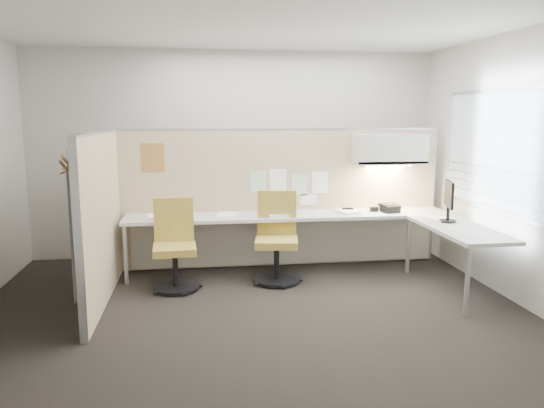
{
  "coord_description": "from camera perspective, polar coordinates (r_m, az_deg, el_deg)",
  "views": [
    {
      "loc": [
        -0.5,
        -5.06,
        1.93
      ],
      "look_at": [
        0.32,
        0.8,
        0.94
      ],
      "focal_mm": 35.0,
      "sensor_mm": 36.0,
      "label": 1
    }
  ],
  "objects": [
    {
      "name": "floor",
      "position": [
        5.44,
        -2.21,
        -11.34
      ],
      "size": [
        5.5,
        4.5,
        0.01
      ],
      "primitive_type": "cube",
      "color": "black",
      "rests_on": "ground"
    },
    {
      "name": "ceiling",
      "position": [
        5.16,
        -2.42,
        19.27
      ],
      "size": [
        5.5,
        4.5,
        0.01
      ],
      "primitive_type": "cube",
      "color": "white",
      "rests_on": "wall_back"
    },
    {
      "name": "wall_back",
      "position": [
        7.34,
        -4.04,
        5.34
      ],
      "size": [
        5.5,
        0.02,
        2.8
      ],
      "primitive_type": "cube",
      "color": "beige",
      "rests_on": "ground"
    },
    {
      "name": "wall_front",
      "position": [
        2.9,
        2.08,
        -0.98
      ],
      "size": [
        5.5,
        0.02,
        2.8
      ],
      "primitive_type": "cube",
      "color": "beige",
      "rests_on": "ground"
    },
    {
      "name": "wall_right",
      "position": [
        6.03,
        24.72,
        3.6
      ],
      "size": [
        0.02,
        4.5,
        2.8
      ],
      "primitive_type": "cube",
      "color": "beige",
      "rests_on": "ground"
    },
    {
      "name": "window_pane",
      "position": [
        6.01,
        24.62,
        5.03
      ],
      "size": [
        0.01,
        2.8,
        1.3
      ],
      "primitive_type": "cube",
      "color": "#949DAC",
      "rests_on": "wall_right"
    },
    {
      "name": "partition_back",
      "position": [
        6.82,
        1.0,
        0.61
      ],
      "size": [
        4.1,
        0.06,
        1.75
      ],
      "primitive_type": "cube",
      "color": "tan",
      "rests_on": "floor"
    },
    {
      "name": "partition_left",
      "position": [
        5.75,
        -17.84,
        -1.53
      ],
      "size": [
        0.06,
        2.2,
        1.75
      ],
      "primitive_type": "cube",
      "color": "tan",
      "rests_on": "floor"
    },
    {
      "name": "desk",
      "position": [
        6.48,
        4.97,
        -2.35
      ],
      "size": [
        4.0,
        2.07,
        0.73
      ],
      "color": "beige",
      "rests_on": "floor"
    },
    {
      "name": "overhead_bin",
      "position": [
        6.89,
        12.51,
        5.79
      ],
      "size": [
        0.9,
        0.36,
        0.38
      ],
      "primitive_type": "cube",
      "color": "beige",
      "rests_on": "partition_back"
    },
    {
      "name": "task_light_strip",
      "position": [
        6.91,
        12.44,
        4.05
      ],
      "size": [
        0.6,
        0.06,
        0.02
      ],
      "primitive_type": "cube",
      "color": "#FFEABF",
      "rests_on": "overhead_bin"
    },
    {
      "name": "pinned_papers",
      "position": [
        6.78,
        1.71,
        1.9
      ],
      "size": [
        1.01,
        0.0,
        0.47
      ],
      "color": "#8CBF8C",
      "rests_on": "partition_back"
    },
    {
      "name": "poster",
      "position": [
        6.67,
        -12.71,
        4.89
      ],
      "size": [
        0.28,
        0.0,
        0.35
      ],
      "primitive_type": "cube",
      "color": "orange",
      "rests_on": "partition_back"
    },
    {
      "name": "chair_left",
      "position": [
        6.06,
        -10.43,
        -4.63
      ],
      "size": [
        0.53,
        0.53,
        1.0
      ],
      "rotation": [
        0.0,
        0.0,
        0.05
      ],
      "color": "black",
      "rests_on": "floor"
    },
    {
      "name": "chair_right",
      "position": [
        6.22,
        0.51,
        -3.93
      ],
      "size": [
        0.55,
        0.57,
        1.04
      ],
      "rotation": [
        0.0,
        0.0,
        -0.16
      ],
      "color": "black",
      "rests_on": "floor"
    },
    {
      "name": "monitor",
      "position": [
        6.31,
        18.48,
        0.56
      ],
      "size": [
        0.19,
        0.44,
        0.47
      ],
      "rotation": [
        0.0,
        0.0,
        1.28
      ],
      "color": "black",
      "rests_on": "desk"
    },
    {
      "name": "phone",
      "position": [
        6.8,
        12.54,
        -0.44
      ],
      "size": [
        0.25,
        0.24,
        0.12
      ],
      "rotation": [
        0.0,
        0.0,
        0.28
      ],
      "color": "black",
      "rests_on": "desk"
    },
    {
      "name": "stapler",
      "position": [
        6.75,
        8.16,
        -0.61
      ],
      "size": [
        0.15,
        0.08,
        0.05
      ],
      "primitive_type": "cube",
      "rotation": [
        0.0,
        0.0,
        -0.26
      ],
      "color": "black",
      "rests_on": "desk"
    },
    {
      "name": "tape_dispenser",
      "position": [
        6.82,
        10.92,
        -0.55
      ],
      "size": [
        0.1,
        0.06,
        0.06
      ],
      "primitive_type": "cube",
      "rotation": [
        0.0,
        0.0,
        0.02
      ],
      "color": "black",
      "rests_on": "desk"
    },
    {
      "name": "coat_hook",
      "position": [
        4.79,
        -21.01,
        2.59
      ],
      "size": [
        0.18,
        0.49,
        1.45
      ],
      "color": "silver",
      "rests_on": "partition_left"
    },
    {
      "name": "paper_stack_0",
      "position": [
        6.43,
        -12.18,
        -1.32
      ],
      "size": [
        0.24,
        0.31,
        0.03
      ],
      "primitive_type": "cube",
      "rotation": [
        0.0,
        0.0,
        0.05
      ],
      "color": "white",
      "rests_on": "desk"
    },
    {
      "name": "paper_stack_1",
      "position": [
        6.47,
        -4.85,
        -1.14
      ],
      "size": [
        0.27,
        0.33,
        0.02
      ],
      "primitive_type": "cube",
      "rotation": [
        0.0,
        0.0,
        -0.16
      ],
      "color": "white",
      "rests_on": "desk"
    },
    {
      "name": "paper_stack_2",
      "position": [
        6.39,
        0.58,
        -1.15
      ],
      "size": [
        0.23,
        0.3,
        0.04
      ],
      "primitive_type": "cube",
      "rotation": [
        0.0,
        0.0,
        0.0
      ],
      "color": "white",
      "rests_on": "desk"
    },
    {
      "name": "paper_stack_3",
      "position": [
        6.68,
        8.09,
        -0.81
      ],
      "size": [
        0.31,
        0.36,
        0.03
      ],
      "primitive_type": "cube",
      "rotation": [
        0.0,
        0.0,
        0.31
      ],
      "color": "white",
      "rests_on": "desk"
    },
    {
      "name": "paper_stack_4",
      "position": [
        6.45,
        17.37,
        -1.55
      ],
      "size": [
        0.3,
        0.35,
        0.02
      ],
      "primitive_type": "cube",
      "rotation": [
        0.0,
        0.0,
        0.25
      ],
      "color": "white",
      "rests_on": "desk"
    }
  ]
}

